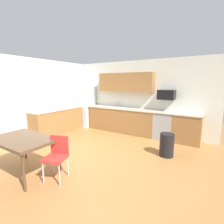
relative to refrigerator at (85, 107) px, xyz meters
name	(u,v)px	position (x,y,z in m)	size (l,w,h in m)	color
ground_plane	(92,154)	(2.18, -2.22, -0.86)	(12.00, 12.00, 0.00)	#9E6B38
wall_back	(135,97)	(2.18, 0.43, 0.49)	(5.80, 0.10, 2.70)	silver
wall_left	(30,99)	(-0.47, -2.22, 0.49)	(0.10, 5.80, 2.70)	silver
cabinet_run_back	(121,120)	(1.78, 0.08, -0.41)	(2.71, 0.60, 0.90)	olive
cabinet_run_back_right	(187,129)	(4.16, 0.08, -0.41)	(0.84, 0.60, 0.90)	olive
cabinet_run_left	(57,122)	(-0.12, -1.42, -0.41)	(0.60, 2.00, 0.90)	olive
countertop_back	(131,109)	(2.18, 0.08, 0.06)	(4.80, 0.64, 0.04)	beige
countertop_left	(57,109)	(-0.12, -1.42, 0.06)	(0.64, 2.00, 0.04)	beige
upper_cabinets_back	(125,82)	(1.88, 0.21, 1.04)	(2.20, 0.34, 0.70)	olive
refrigerator	(85,107)	(0.00, 0.00, 0.00)	(0.76, 0.70, 1.71)	white
oven_range	(164,126)	(3.44, 0.08, -0.40)	(0.60, 0.60, 0.91)	#999BA0
microwave	(166,95)	(3.44, 0.18, 0.64)	(0.54, 0.36, 0.32)	black
sink_basin	(115,109)	(1.50, 0.08, 0.02)	(0.48, 0.40, 0.14)	#A5A8AD
sink_faucet	(117,104)	(1.50, 0.26, 0.18)	(0.02, 0.02, 0.24)	#B2B5BA
dining_table	(23,141)	(1.52, -3.68, -0.16)	(1.40, 0.90, 0.75)	brown
chair_near_table	(57,154)	(2.31, -3.46, -0.35)	(0.51, 0.51, 0.85)	red
trash_bin	(167,145)	(3.89, -1.27, -0.56)	(0.36, 0.36, 0.60)	black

